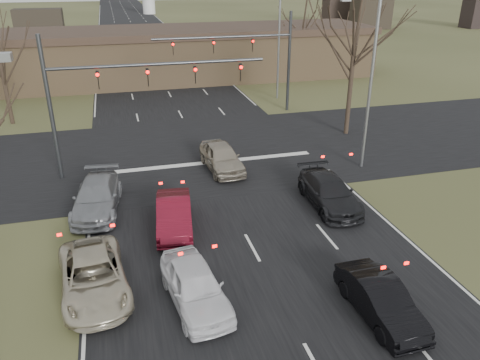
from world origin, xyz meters
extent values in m
plane|color=#404323|center=(0.00, 0.00, 0.00)|extent=(360.00, 360.00, 0.00)
cube|color=black|center=(0.00, 60.00, 0.01)|extent=(14.00, 300.00, 0.02)
cube|color=black|center=(0.00, 15.00, 0.01)|extent=(200.00, 14.00, 0.02)
cube|color=olive|center=(2.00, 38.00, 2.30)|extent=(42.00, 10.00, 4.60)
cube|color=#38281E|center=(2.00, 38.00, 4.95)|extent=(42.40, 10.40, 0.70)
cylinder|color=#383A3D|center=(-8.50, 13.00, 4.00)|extent=(0.24, 0.24, 8.00)
cylinder|color=#383A3D|center=(-2.50, 13.00, 6.20)|extent=(12.00, 0.18, 0.18)
imported|color=black|center=(-5.83, 13.00, 5.50)|extent=(0.16, 0.20, 1.00)
imported|color=black|center=(-3.17, 13.00, 5.50)|extent=(0.16, 0.20, 1.00)
imported|color=black|center=(-0.50, 13.00, 5.50)|extent=(0.16, 0.20, 1.00)
imported|color=black|center=(2.17, 13.00, 5.50)|extent=(0.16, 0.20, 1.00)
cylinder|color=#383A3D|center=(9.00, 23.00, 4.00)|extent=(0.24, 0.24, 8.00)
cylinder|color=#383A3D|center=(3.50, 23.00, 6.20)|extent=(11.00, 0.18, 0.18)
imported|color=black|center=(5.86, 23.00, 5.50)|extent=(0.16, 0.20, 1.00)
imported|color=black|center=(2.71, 23.00, 5.50)|extent=(0.16, 0.20, 1.00)
imported|color=black|center=(-0.43, 23.00, 5.50)|extent=(0.16, 0.20, 1.00)
cylinder|color=gray|center=(9.00, 10.00, 5.00)|extent=(0.18, 0.18, 10.00)
cube|color=gray|center=(7.00, 10.00, 9.55)|extent=(0.50, 0.25, 0.15)
cylinder|color=gray|center=(9.50, 27.00, 5.00)|extent=(0.18, 0.18, 10.00)
cylinder|color=black|center=(11.00, 16.00, 3.16)|extent=(0.32, 0.32, 6.33)
cylinder|color=black|center=(-13.00, 25.00, 2.61)|extent=(0.32, 0.32, 5.23)
cylinder|color=black|center=(15.00, 35.00, 2.48)|extent=(0.32, 0.32, 4.95)
imported|color=beige|center=(-6.50, 1.62, 0.70)|extent=(2.85, 5.28, 1.41)
imported|color=white|center=(-3.00, 0.04, 0.75)|extent=(2.34, 4.61, 1.51)
imported|color=black|center=(3.00, -2.30, 0.68)|extent=(1.56, 4.18, 1.37)
imported|color=black|center=(4.88, 5.84, 0.73)|extent=(2.24, 5.10, 1.46)
imported|color=gray|center=(-6.44, 8.32, 0.75)|extent=(2.72, 5.38, 1.50)
imported|color=maroon|center=(-3.00, 5.54, 0.73)|extent=(2.06, 4.59, 1.46)
imported|color=#A49984|center=(0.70, 11.80, 0.79)|extent=(2.19, 4.77, 1.59)
camera|label=1|loc=(-4.99, -13.47, 11.01)|focal=35.00mm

